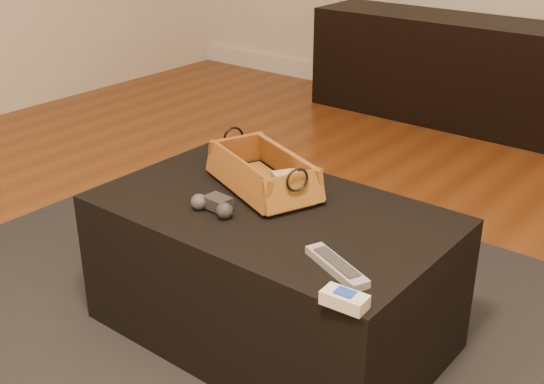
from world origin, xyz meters
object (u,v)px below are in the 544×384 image
Objects in this scene: media_cabinet at (441,68)px; game_controller at (214,205)px; silver_remote at (336,266)px; cream_gadget at (345,299)px; ottoman at (271,272)px; wicker_basket at (263,175)px; tv_remote at (256,180)px.

media_cabinet reaches higher than game_controller.
cream_gadget is (0.10, -0.11, 0.01)m from silver_remote.
ottoman is at bearing 152.94° from silver_remote.
ottoman is 0.29m from wicker_basket.
silver_remote is (0.90, -2.46, 0.15)m from media_cabinet.
wicker_basket reaches higher than ottoman.
ottoman is 4.76× the size of silver_remote.
ottoman is (0.57, -2.29, -0.07)m from media_cabinet.
game_controller is 1.37× the size of cream_gadget.
cream_gadget is (0.53, -0.37, -0.03)m from wicker_basket.
game_controller is (-0.00, -0.21, -0.02)m from wicker_basket.
cream_gadget is at bearing -17.22° from tv_remote.
media_cabinet is at bearing 102.08° from wicker_basket.
game_controller is 0.44m from silver_remote.
tv_remote is 0.20m from game_controller.
ottoman is 0.44m from silver_remote.
media_cabinet is 1.49× the size of ottoman.
tv_remote is at bearing 146.98° from ottoman.
tv_remote is 0.66m from cream_gadget.
wicker_basket is at bearing 139.00° from ottoman.
cream_gadget is at bearing -35.01° from wicker_basket.
wicker_basket is 0.65m from cream_gadget.
game_controller is at bearing -79.02° from media_cabinet.
media_cabinet reaches higher than wicker_basket.
game_controller reaches higher than silver_remote.
silver_remote is at bearing -30.64° from wicker_basket.
ottoman is 2.31× the size of wicker_basket.
silver_remote is at bearing -27.06° from ottoman.
cream_gadget is at bearing -68.76° from media_cabinet.
tv_remote reaches higher than silver_remote.
silver_remote reaches higher than ottoman.
silver_remote is at bearing 130.21° from cream_gadget.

